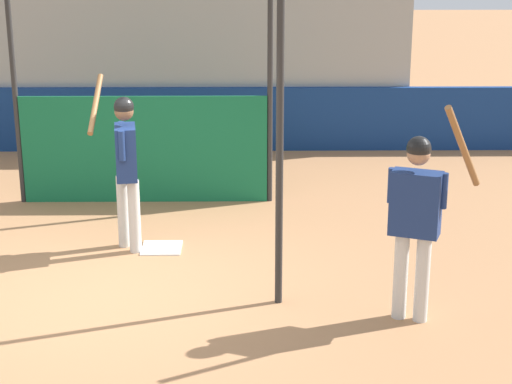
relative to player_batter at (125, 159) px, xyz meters
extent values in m
plane|color=#A8754C|center=(-0.17, -1.20, -1.03)|extent=(60.00, 60.00, 0.00)
cube|color=navy|center=(-0.17, 4.41, -0.53)|extent=(24.00, 0.12, 1.02)
cube|color=#9E9E99|center=(-0.17, 6.47, 0.50)|extent=(8.15, 4.00, 3.07)
cube|color=maroon|center=(-2.37, 4.87, 0.03)|extent=(0.45, 0.40, 0.10)
cube|color=maroon|center=(-2.37, 5.05, 0.26)|extent=(0.45, 0.06, 0.40)
cube|color=maroon|center=(-1.82, 4.87, 0.03)|extent=(0.45, 0.40, 0.10)
cube|color=maroon|center=(-1.82, 5.05, 0.26)|extent=(0.45, 0.06, 0.40)
cube|color=maroon|center=(-1.27, 4.87, 0.03)|extent=(0.45, 0.40, 0.10)
cube|color=maroon|center=(-1.27, 5.05, 0.26)|extent=(0.45, 0.06, 0.40)
cube|color=maroon|center=(-0.72, 4.87, 0.03)|extent=(0.45, 0.40, 0.10)
cube|color=maroon|center=(-0.72, 5.05, 0.26)|extent=(0.45, 0.06, 0.40)
cube|color=maroon|center=(-0.17, 4.87, 0.03)|extent=(0.45, 0.40, 0.10)
cube|color=maroon|center=(-0.17, 5.05, 0.26)|extent=(0.45, 0.06, 0.40)
cube|color=maroon|center=(0.38, 4.87, 0.03)|extent=(0.45, 0.40, 0.10)
cube|color=maroon|center=(0.38, 5.05, 0.26)|extent=(0.45, 0.06, 0.40)
cube|color=maroon|center=(0.93, 4.87, 0.03)|extent=(0.45, 0.40, 0.10)
cube|color=maroon|center=(0.93, 5.05, 0.26)|extent=(0.45, 0.06, 0.40)
cube|color=maroon|center=(1.48, 4.87, 0.03)|extent=(0.45, 0.40, 0.10)
cube|color=maroon|center=(1.48, 5.05, 0.26)|extent=(0.45, 0.06, 0.40)
cube|color=maroon|center=(2.03, 4.87, 0.03)|extent=(0.45, 0.40, 0.10)
cube|color=maroon|center=(2.03, 5.05, 0.26)|extent=(0.45, 0.06, 0.40)
cube|color=maroon|center=(2.58, 4.87, 0.03)|extent=(0.45, 0.40, 0.10)
cube|color=maroon|center=(2.58, 5.05, 0.26)|extent=(0.45, 0.06, 0.40)
cube|color=maroon|center=(3.13, 4.87, 0.03)|extent=(0.45, 0.40, 0.10)
cube|color=maroon|center=(3.13, 5.05, 0.26)|extent=(0.45, 0.06, 0.40)
cube|color=maroon|center=(-2.37, 5.67, 0.43)|extent=(0.45, 0.40, 0.10)
cube|color=maroon|center=(-2.37, 5.85, 0.66)|extent=(0.45, 0.06, 0.40)
cube|color=maroon|center=(-1.82, 5.67, 0.43)|extent=(0.45, 0.40, 0.10)
cube|color=maroon|center=(-1.82, 5.85, 0.66)|extent=(0.45, 0.06, 0.40)
cube|color=maroon|center=(-1.27, 5.67, 0.43)|extent=(0.45, 0.40, 0.10)
cube|color=maroon|center=(-1.27, 5.85, 0.66)|extent=(0.45, 0.06, 0.40)
cube|color=maroon|center=(-0.72, 5.67, 0.43)|extent=(0.45, 0.40, 0.10)
cube|color=maroon|center=(-0.72, 5.85, 0.66)|extent=(0.45, 0.06, 0.40)
cube|color=maroon|center=(-0.17, 5.67, 0.43)|extent=(0.45, 0.40, 0.10)
cube|color=maroon|center=(-0.17, 5.85, 0.66)|extent=(0.45, 0.06, 0.40)
cube|color=maroon|center=(0.38, 5.67, 0.43)|extent=(0.45, 0.40, 0.10)
cube|color=maroon|center=(0.38, 5.85, 0.66)|extent=(0.45, 0.06, 0.40)
cube|color=maroon|center=(0.93, 5.67, 0.43)|extent=(0.45, 0.40, 0.10)
cube|color=maroon|center=(0.93, 5.85, 0.66)|extent=(0.45, 0.06, 0.40)
cube|color=maroon|center=(1.48, 5.67, 0.43)|extent=(0.45, 0.40, 0.10)
cube|color=maroon|center=(1.48, 5.85, 0.66)|extent=(0.45, 0.06, 0.40)
cube|color=maroon|center=(2.03, 5.67, 0.43)|extent=(0.45, 0.40, 0.10)
cube|color=maroon|center=(2.03, 5.85, 0.66)|extent=(0.45, 0.06, 0.40)
cube|color=maroon|center=(2.58, 5.67, 0.43)|extent=(0.45, 0.40, 0.10)
cube|color=maroon|center=(2.58, 5.85, 0.66)|extent=(0.45, 0.06, 0.40)
cube|color=maroon|center=(3.13, 5.67, 0.43)|extent=(0.45, 0.40, 0.10)
cube|color=maroon|center=(3.13, 5.85, 0.66)|extent=(0.45, 0.06, 0.40)
cube|color=maroon|center=(-2.92, 6.47, 0.83)|extent=(0.45, 0.40, 0.10)
cube|color=maroon|center=(-2.92, 6.65, 1.06)|extent=(0.45, 0.06, 0.40)
cube|color=maroon|center=(-2.37, 6.47, 0.83)|extent=(0.45, 0.40, 0.10)
cube|color=maroon|center=(-2.37, 6.65, 1.06)|extent=(0.45, 0.06, 0.40)
cube|color=maroon|center=(-1.82, 6.47, 0.83)|extent=(0.45, 0.40, 0.10)
cube|color=maroon|center=(-1.82, 6.65, 1.06)|extent=(0.45, 0.06, 0.40)
cube|color=maroon|center=(-1.27, 6.47, 0.83)|extent=(0.45, 0.40, 0.10)
cube|color=maroon|center=(-1.27, 6.65, 1.06)|extent=(0.45, 0.06, 0.40)
cube|color=maroon|center=(-0.72, 6.47, 0.83)|extent=(0.45, 0.40, 0.10)
cube|color=maroon|center=(-0.72, 6.65, 1.06)|extent=(0.45, 0.06, 0.40)
cube|color=maroon|center=(-0.17, 6.47, 0.83)|extent=(0.45, 0.40, 0.10)
cube|color=maroon|center=(-0.17, 6.65, 1.06)|extent=(0.45, 0.06, 0.40)
cube|color=maroon|center=(0.38, 6.47, 0.83)|extent=(0.45, 0.40, 0.10)
cube|color=maroon|center=(0.38, 6.65, 1.06)|extent=(0.45, 0.06, 0.40)
cube|color=maroon|center=(0.93, 6.47, 0.83)|extent=(0.45, 0.40, 0.10)
cube|color=maroon|center=(0.93, 6.65, 1.06)|extent=(0.45, 0.06, 0.40)
cube|color=maroon|center=(1.48, 6.47, 0.83)|extent=(0.45, 0.40, 0.10)
cube|color=maroon|center=(1.48, 6.65, 1.06)|extent=(0.45, 0.06, 0.40)
cube|color=maroon|center=(2.03, 6.47, 0.83)|extent=(0.45, 0.40, 0.10)
cube|color=maroon|center=(2.03, 6.65, 1.06)|extent=(0.45, 0.06, 0.40)
cube|color=maroon|center=(2.58, 6.47, 0.83)|extent=(0.45, 0.40, 0.10)
cube|color=maroon|center=(2.58, 6.65, 1.06)|extent=(0.45, 0.06, 0.40)
cube|color=maroon|center=(3.13, 6.47, 0.83)|extent=(0.45, 0.40, 0.10)
cube|color=maroon|center=(3.13, 6.65, 1.06)|extent=(0.45, 0.06, 0.40)
cylinder|color=#282828|center=(1.61, -1.45, 0.54)|extent=(0.07, 0.07, 3.15)
cylinder|color=#282828|center=(-1.60, 1.74, 0.54)|extent=(0.07, 0.07, 3.15)
cylinder|color=#282828|center=(1.61, 1.74, 0.54)|extent=(0.07, 0.07, 3.15)
cube|color=#14663D|center=(0.00, 1.72, -0.34)|extent=(3.15, 0.03, 1.40)
cube|color=white|center=(0.36, -0.01, -1.03)|extent=(0.44, 0.44, 0.02)
cylinder|color=silver|center=(0.08, -0.09, -0.62)|extent=(0.15, 0.15, 0.82)
cylinder|color=silver|center=(-0.06, 0.08, -0.62)|extent=(0.15, 0.15, 0.82)
cube|color=navy|center=(0.01, -0.01, 0.08)|extent=(0.28, 0.46, 0.58)
sphere|color=brown|center=(0.01, -0.01, 0.53)|extent=(0.21, 0.21, 0.21)
sphere|color=black|center=(0.01, -0.01, 0.58)|extent=(0.22, 0.22, 0.22)
cylinder|color=navy|center=(0.00, -0.24, 0.21)|extent=(0.08, 0.08, 0.32)
cylinder|color=navy|center=(-0.06, 0.21, 0.21)|extent=(0.08, 0.08, 0.32)
cylinder|color=brown|center=(-0.32, 0.20, 0.57)|extent=(0.08, 0.75, 0.55)
sphere|color=brown|center=(0.03, 0.19, 0.32)|extent=(0.08, 0.08, 0.08)
cylinder|color=silver|center=(2.71, -1.79, -0.62)|extent=(0.17, 0.17, 0.82)
cylinder|color=silver|center=(2.89, -1.86, -0.62)|extent=(0.17, 0.17, 0.82)
cube|color=navy|center=(2.80, -1.83, 0.08)|extent=(0.49, 0.36, 0.58)
sphere|color=#A37556|center=(2.80, -1.83, 0.53)|extent=(0.21, 0.21, 0.21)
sphere|color=black|center=(2.80, -1.83, 0.58)|extent=(0.22, 0.22, 0.22)
cylinder|color=navy|center=(2.60, -1.71, 0.21)|extent=(0.09, 0.09, 0.32)
cylinder|color=navy|center=(3.03, -1.87, 0.21)|extent=(0.09, 0.09, 0.32)
cylinder|color=brown|center=(3.14, -1.97, 0.63)|extent=(0.46, 0.44, 0.79)
sphere|color=brown|center=(2.96, -1.78, 0.25)|extent=(0.08, 0.08, 0.08)
camera|label=1|loc=(1.31, -8.95, 2.40)|focal=60.00mm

